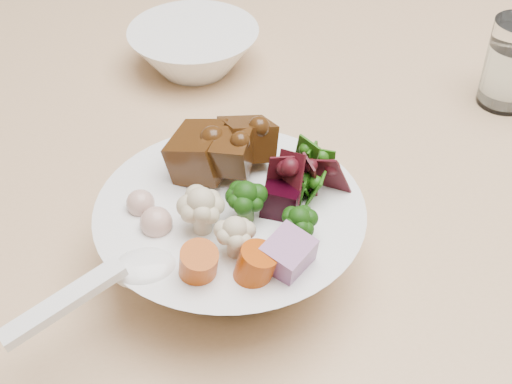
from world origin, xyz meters
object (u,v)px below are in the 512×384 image
side_bowl (194,49)px  chair_far (294,69)px  water_glass (511,67)px  dining_table (473,207)px  food_bowl (232,231)px

side_bowl → chair_far: bearing=62.1°
water_glass → chair_far: bearing=95.7°
chair_far → side_bowl: bearing=-128.9°
water_glass → dining_table: bearing=-124.2°
side_bowl → food_bowl: bearing=-92.6°
dining_table → water_glass: size_ratio=16.91×
food_bowl → side_bowl: size_ratio=1.44×
dining_table → water_glass: bearing=56.2°
food_bowl → water_glass: 0.41m
side_bowl → dining_table: bearing=-39.3°
chair_far → food_bowl: (-0.30, -0.87, 0.40)m
side_bowl → water_glass: bearing=-23.8°
food_bowl → side_bowl: 0.34m
food_bowl → dining_table: bearing=18.9°
dining_table → side_bowl: size_ratio=10.93×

